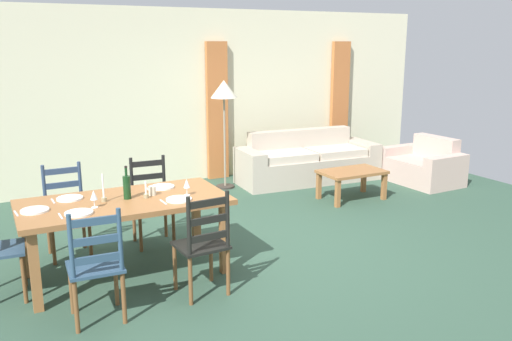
% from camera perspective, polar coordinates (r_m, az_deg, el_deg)
% --- Properties ---
extents(ground_plane, '(9.60, 9.60, 0.02)m').
position_cam_1_polar(ground_plane, '(5.87, 0.49, -8.53)').
color(ground_plane, '#2F4B3B').
extents(wall_far, '(9.60, 0.16, 2.70)m').
position_cam_1_polar(wall_far, '(8.55, -9.89, 7.62)').
color(wall_far, beige).
rests_on(wall_far, ground_plane).
extents(curtain_panel_left, '(0.35, 0.08, 2.20)m').
position_cam_1_polar(curtain_panel_left, '(8.74, -4.13, 6.26)').
color(curtain_panel_left, '#B76836').
rests_on(curtain_panel_left, ground_plane).
extents(curtain_panel_right, '(0.35, 0.08, 2.20)m').
position_cam_1_polar(curtain_panel_right, '(9.92, 8.82, 6.99)').
color(curtain_panel_right, '#B76836').
rests_on(curtain_panel_right, ground_plane).
extents(dining_table, '(1.90, 0.96, 0.75)m').
position_cam_1_polar(dining_table, '(5.21, -13.73, -3.94)').
color(dining_table, '#966035').
rests_on(dining_table, ground_plane).
extents(dining_chair_near_left, '(0.44, 0.42, 0.96)m').
position_cam_1_polar(dining_chair_near_left, '(4.47, -16.59, -9.64)').
color(dining_chair_near_left, '#2C465F').
rests_on(dining_chair_near_left, ground_plane).
extents(dining_chair_near_right, '(0.45, 0.43, 0.96)m').
position_cam_1_polar(dining_chair_near_right, '(4.74, -5.61, -7.73)').
color(dining_chair_near_right, black).
rests_on(dining_chair_near_right, ground_plane).
extents(dining_chair_far_left, '(0.43, 0.41, 0.96)m').
position_cam_1_polar(dining_chair_far_left, '(5.94, -19.43, -4.06)').
color(dining_chair_far_left, navy).
rests_on(dining_chair_far_left, ground_plane).
extents(dining_chair_far_right, '(0.44, 0.42, 0.96)m').
position_cam_1_polar(dining_chair_far_right, '(6.05, -11.01, -3.21)').
color(dining_chair_far_right, black).
rests_on(dining_chair_far_right, ground_plane).
extents(dinner_plate_near_left, '(0.24, 0.24, 0.02)m').
position_cam_1_polar(dinner_plate_near_left, '(4.87, -18.24, -4.29)').
color(dinner_plate_near_left, white).
rests_on(dinner_plate_near_left, dining_table).
extents(fork_near_left, '(0.02, 0.17, 0.01)m').
position_cam_1_polar(fork_near_left, '(4.86, -19.98, -4.56)').
color(fork_near_left, silver).
rests_on(fork_near_left, dining_table).
extents(dinner_plate_near_right, '(0.24, 0.24, 0.02)m').
position_cam_1_polar(dinner_plate_near_right, '(5.07, -8.17, -3.04)').
color(dinner_plate_near_right, white).
rests_on(dinner_plate_near_right, dining_table).
extents(fork_near_right, '(0.02, 0.17, 0.01)m').
position_cam_1_polar(fork_near_right, '(5.03, -9.78, -3.31)').
color(fork_near_right, silver).
rests_on(fork_near_right, dining_table).
extents(dinner_plate_far_left, '(0.24, 0.24, 0.02)m').
position_cam_1_polar(dinner_plate_far_left, '(5.35, -19.11, -2.80)').
color(dinner_plate_far_left, white).
rests_on(dinner_plate_far_left, dining_table).
extents(fork_far_left, '(0.02, 0.17, 0.01)m').
position_cam_1_polar(fork_far_left, '(5.33, -20.70, -3.04)').
color(fork_far_left, silver).
rests_on(fork_far_left, dining_table).
extents(dinner_plate_far_right, '(0.24, 0.24, 0.02)m').
position_cam_1_polar(dinner_plate_far_right, '(5.53, -9.87, -1.72)').
color(dinner_plate_far_right, white).
rests_on(dinner_plate_far_right, dining_table).
extents(fork_far_right, '(0.03, 0.17, 0.01)m').
position_cam_1_polar(fork_far_right, '(5.49, -11.36, -1.96)').
color(fork_far_right, silver).
rests_on(fork_far_right, dining_table).
extents(dinner_plate_head_west, '(0.24, 0.24, 0.02)m').
position_cam_1_polar(dinner_plate_head_west, '(5.08, -22.37, -3.92)').
color(dinner_plate_head_west, white).
rests_on(dinner_plate_head_west, dining_table).
extents(fork_head_west, '(0.03, 0.17, 0.01)m').
position_cam_1_polar(fork_head_west, '(5.07, -24.05, -4.17)').
color(fork_head_west, silver).
rests_on(fork_head_west, dining_table).
extents(wine_bottle, '(0.07, 0.07, 0.32)m').
position_cam_1_polar(wine_bottle, '(5.18, -13.51, -1.67)').
color(wine_bottle, '#143819').
rests_on(wine_bottle, dining_table).
extents(wine_glass_near_left, '(0.06, 0.06, 0.16)m').
position_cam_1_polar(wine_glass_near_left, '(4.98, -16.79, -2.57)').
color(wine_glass_near_left, white).
rests_on(wine_glass_near_left, dining_table).
extents(wine_glass_near_right, '(0.06, 0.06, 0.16)m').
position_cam_1_polar(wine_glass_near_right, '(5.20, -7.34, -1.44)').
color(wine_glass_near_right, white).
rests_on(wine_glass_near_right, dining_table).
extents(coffee_cup_primary, '(0.07, 0.07, 0.09)m').
position_cam_1_polar(coffee_cup_primary, '(5.27, -10.93, -2.11)').
color(coffee_cup_primary, beige).
rests_on(coffee_cup_primary, dining_table).
extents(candle_tall, '(0.05, 0.05, 0.26)m').
position_cam_1_polar(candle_tall, '(5.15, -15.82, -2.39)').
color(candle_tall, '#998C66').
rests_on(candle_tall, dining_table).
extents(candle_short, '(0.05, 0.05, 0.16)m').
position_cam_1_polar(candle_short, '(5.19, -11.56, -2.42)').
color(candle_short, '#998C66').
rests_on(candle_short, dining_table).
extents(couch, '(2.32, 0.94, 0.80)m').
position_cam_1_polar(couch, '(8.73, 5.35, 0.84)').
color(couch, '#B4A694').
rests_on(couch, ground_plane).
extents(coffee_table, '(0.90, 0.56, 0.42)m').
position_cam_1_polar(coffee_table, '(7.74, 10.10, -0.46)').
color(coffee_table, '#966035').
rests_on(coffee_table, ground_plane).
extents(armchair_upholstered, '(0.85, 1.19, 0.72)m').
position_cam_1_polar(armchair_upholstered, '(9.00, 17.39, 0.37)').
color(armchair_upholstered, '#C2A496').
rests_on(armchair_upholstered, ground_plane).
extents(standing_lamp, '(0.40, 0.40, 1.64)m').
position_cam_1_polar(standing_lamp, '(8.08, -3.41, 7.90)').
color(standing_lamp, '#332D28').
rests_on(standing_lamp, ground_plane).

